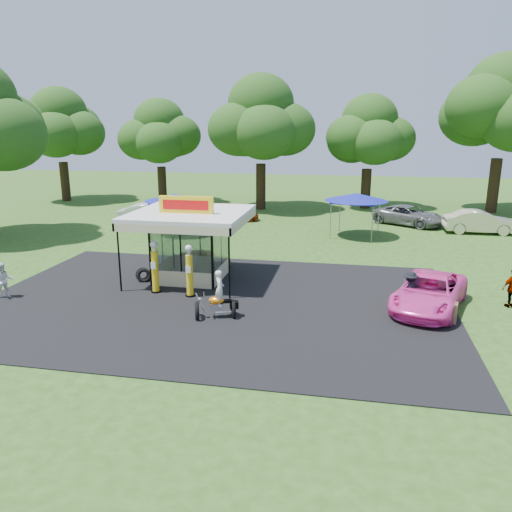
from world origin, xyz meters
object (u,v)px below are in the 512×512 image
object	(u,v)px
gas_pump_right	(190,272)
bg_car_e	(480,222)
motorcycle	(218,299)
spectator_east_a	(410,290)
a_frame_sign	(450,314)
gas_station_kiosk	(191,244)
kiosk_car	(205,258)
tent_east	(356,197)
spectator_west	(4,281)
gas_pump_left	(155,268)
tent_west	(174,198)
bg_car_b	(228,212)
bg_car_a	(151,215)
bg_car_d	(409,215)
pink_sedan	(429,292)

from	to	relation	value
gas_pump_right	bg_car_e	world-z (taller)	gas_pump_right
motorcycle	spectator_east_a	bearing A→B (deg)	-0.66
a_frame_sign	bg_car_e	distance (m)	18.67
gas_station_kiosk	a_frame_sign	world-z (taller)	gas_station_kiosk
a_frame_sign	spectator_east_a	bearing A→B (deg)	145.54
kiosk_car	tent_east	world-z (taller)	tent_east
bg_car_e	spectator_west	bearing A→B (deg)	126.98
gas_pump_left	tent_west	world-z (taller)	tent_west
gas_station_kiosk	tent_west	size ratio (longest dim) A/B	1.34
gas_pump_left	gas_station_kiosk	bearing A→B (deg)	68.50
tent_west	tent_east	bearing A→B (deg)	7.24
bg_car_b	tent_west	size ratio (longest dim) A/B	1.20
gas_station_kiosk	gas_pump_right	distance (m)	2.78
bg_car_a	gas_pump_right	bearing A→B (deg)	-158.16
gas_pump_right	bg_car_a	xyz separation A→B (m)	(-8.09, 15.21, -0.33)
gas_pump_right	tent_west	distance (m)	13.60
spectator_east_a	bg_car_d	xyz separation A→B (m)	(1.76, 18.70, -0.07)
pink_sedan	spectator_west	bearing A→B (deg)	-154.33
spectator_west	bg_car_d	xyz separation A→B (m)	(19.03, 20.71, -0.07)
motorcycle	bg_car_a	bearing A→B (deg)	100.93
pink_sedan	bg_car_a	world-z (taller)	bg_car_a
motorcycle	bg_car_e	bearing A→B (deg)	34.98
pink_sedan	spectator_east_a	distance (m)	0.82
bg_car_d	spectator_east_a	bearing A→B (deg)	-152.75
bg_car_b	bg_car_e	bearing A→B (deg)	-116.78
a_frame_sign	spectator_west	bearing A→B (deg)	-165.61
pink_sedan	tent_east	size ratio (longest dim) A/B	1.23
gas_pump_right	bg_car_a	distance (m)	17.23
kiosk_car	tent_west	size ratio (longest dim) A/B	0.70
bg_car_a	bg_car_e	distance (m)	23.88
spectator_west	bg_car_a	size ratio (longest dim) A/B	0.33
spectator_east_a	bg_car_e	world-z (taller)	spectator_east_a
kiosk_car	bg_car_b	size ratio (longest dim) A/B	0.58
spectator_west	tent_east	bearing A→B (deg)	4.12
motorcycle	bg_car_d	world-z (taller)	motorcycle
spectator_west	pink_sedan	bearing A→B (deg)	-35.44
bg_car_a	bg_car_b	size ratio (longest dim) A/B	1.02
bg_car_a	bg_car_d	bearing A→B (deg)	-85.12
gas_pump_right	bg_car_b	world-z (taller)	gas_pump_right
gas_pump_right	bg_car_e	size ratio (longest dim) A/B	0.49
kiosk_car	bg_car_e	bearing A→B (deg)	-54.00
spectator_west	spectator_east_a	world-z (taller)	spectator_west
gas_station_kiosk	gas_pump_right	size ratio (longest dim) A/B	2.27
motorcycle	pink_sedan	size ratio (longest dim) A/B	0.39
gas_pump_left	spectator_west	size ratio (longest dim) A/B	1.49
tent_west	a_frame_sign	bearing A→B (deg)	-40.60
motorcycle	spectator_west	size ratio (longest dim) A/B	1.25
bg_car_b	gas_pump_right	bearing A→B (deg)	165.36
pink_sedan	bg_car_d	bearing A→B (deg)	105.82
pink_sedan	spectator_west	xyz separation A→B (m)	(-18.07, -2.18, 0.09)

